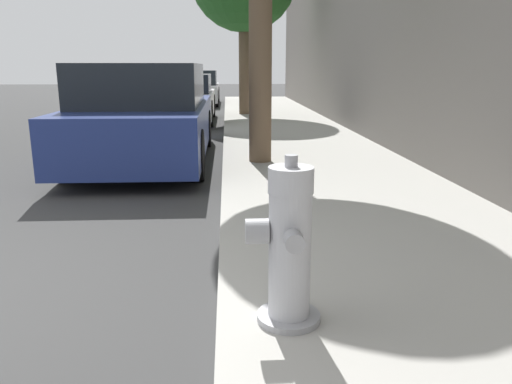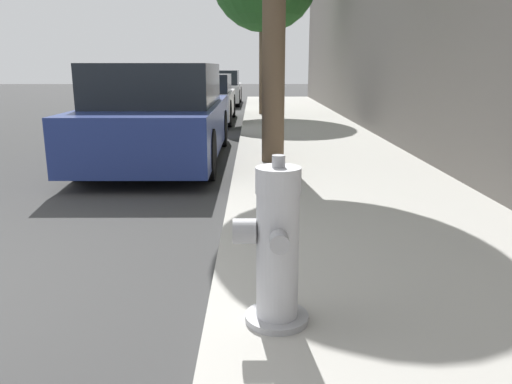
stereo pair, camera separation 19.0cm
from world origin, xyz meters
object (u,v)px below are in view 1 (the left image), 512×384
Objects in this scene: parked_car_mid at (181,99)px; fire_hydrant at (288,247)px; parked_car_near at (146,116)px; parked_car_far at (197,88)px.

fire_hydrant is at bearing -82.15° from parked_car_mid.
fire_hydrant is at bearing -73.85° from parked_car_near.
parked_car_far is (-1.46, 17.15, 0.09)m from fire_hydrant.
parked_car_mid is 0.98× the size of parked_car_far.
parked_car_mid is at bearing 97.85° from fire_hydrant.
parked_car_mid is 6.21m from parked_car_far.
fire_hydrant is 0.23× the size of parked_car_mid.
parked_car_near is at bearing 106.15° from fire_hydrant.
parked_car_near is (-1.53, 5.28, 0.18)m from fire_hydrant.
fire_hydrant is 0.20× the size of parked_car_near.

